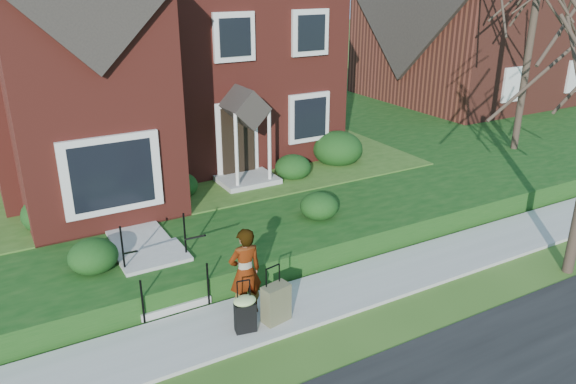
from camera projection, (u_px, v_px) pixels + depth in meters
ground at (311, 302)px, 11.34m from camera, size 120.00×120.00×0.00m
sidewalk at (311, 300)px, 11.32m from camera, size 60.00×1.60×0.08m
terrace at (251, 135)px, 21.89m from camera, size 44.00×20.00×0.60m
walkway at (120, 212)px, 14.00m from camera, size 1.20×6.00×0.06m
main_house at (141, 6)px, 17.10m from camera, size 10.40×10.20×9.40m
front_steps at (160, 272)px, 11.50m from camera, size 1.40×2.02×1.50m
foundation_shrubs at (243, 176)px, 15.28m from camera, size 10.08×4.58×1.10m
woman at (245, 272)px, 10.53m from camera, size 0.66×0.44×1.78m
suitcase_black at (245, 312)px, 10.16m from camera, size 0.48×0.42×1.03m
suitcase_olive at (276, 303)px, 10.47m from camera, size 0.57×0.39×1.13m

